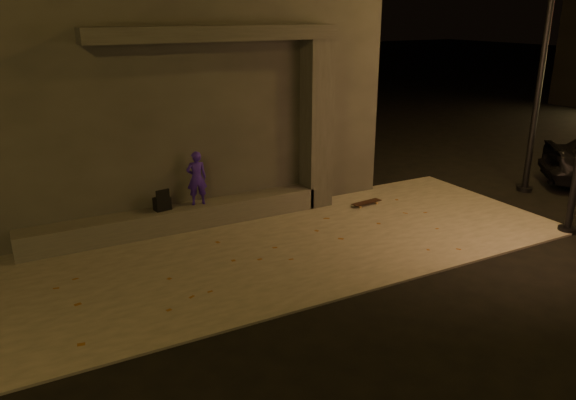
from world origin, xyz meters
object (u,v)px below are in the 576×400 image
column (316,125)px  backpack (162,203)px  skateboard (367,202)px  skateboarder (197,178)px

column → backpack: (-3.49, 0.00, -1.20)m
column → skateboard: size_ratio=4.77×
skateboarder → skateboard: (3.72, -0.65, -0.93)m
skateboarder → skateboard: size_ratio=1.44×
column → backpack: 3.69m
skateboarder → backpack: bearing=10.4°
backpack → skateboard: (4.45, -0.65, -0.53)m
column → skateboarder: bearing=180.0°
backpack → column: bearing=-9.7°
skateboarder → backpack: skateboarder is taller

